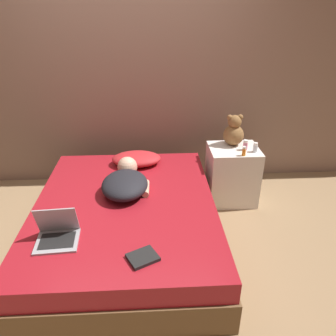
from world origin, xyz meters
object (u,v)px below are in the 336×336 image
object	(u,v)px
person_lying	(126,181)
laptop	(57,233)
book	(143,257)
bottle_pink	(245,145)
pillow	(137,159)
bottle_clear	(255,147)
bottle_orange	(244,151)
teddy_bear	(234,132)

from	to	relation	value
person_lying	laptop	size ratio (longest dim) A/B	2.22
book	bottle_pink	bearing A→B (deg)	52.39
pillow	bottle_clear	xyz separation A→B (m)	(1.17, -0.14, 0.16)
laptop	bottle_orange	size ratio (longest dim) A/B	3.28
person_lying	bottle_pink	world-z (taller)	bottle_pink
pillow	bottle_clear	size ratio (longest dim) A/B	5.17
person_lying	teddy_bear	bearing A→B (deg)	29.51
teddy_bear	bottle_pink	xyz separation A→B (m)	(0.09, -0.14, -0.09)
bottle_orange	bottle_pink	distance (m)	0.14
book	bottle_orange	bearing A→B (deg)	50.76
person_lying	book	world-z (taller)	person_lying
pillow	laptop	bearing A→B (deg)	-113.87
laptop	bottle_pink	world-z (taller)	bottle_pink
laptop	teddy_bear	distance (m)	1.95
bottle_orange	bottle_clear	world-z (taller)	bottle_clear
book	pillow	bearing A→B (deg)	93.18
bottle_orange	bottle_pink	size ratio (longest dim) A/B	0.88
laptop	person_lying	bearing A→B (deg)	52.44
person_lying	book	xyz separation A→B (m)	(0.16, -0.88, -0.07)
person_lying	bottle_clear	distance (m)	1.31
laptop	bottle_orange	bearing A→B (deg)	27.51
teddy_bear	bottle_orange	size ratio (longest dim) A/B	3.48
person_lying	teddy_bear	world-z (taller)	teddy_bear
person_lying	laptop	world-z (taller)	laptop
person_lying	bottle_orange	world-z (taller)	bottle_orange
bottle_orange	book	world-z (taller)	bottle_orange
teddy_bear	bottle_pink	bearing A→B (deg)	-57.53
pillow	bottle_orange	bearing A→B (deg)	-12.11
laptop	bottle_clear	distance (m)	1.98
person_lying	bottle_orange	bearing A→B (deg)	16.31
bottle_pink	book	distance (m)	1.66
bottle_clear	book	xyz separation A→B (m)	(-1.09, -1.25, -0.21)
bottle_pink	person_lying	bearing A→B (deg)	-160.03
teddy_bear	book	bearing A→B (deg)	-122.32
person_lying	bottle_pink	size ratio (longest dim) A/B	6.41
bottle_clear	person_lying	bearing A→B (deg)	-163.50
laptop	bottle_pink	distance (m)	1.93
pillow	book	bearing A→B (deg)	-86.82
bottle_orange	bottle_clear	size ratio (longest dim) A/B	0.96
teddy_bear	bottle_orange	bearing A→B (deg)	-81.31
book	teddy_bear	bearing A→B (deg)	57.68
person_lying	bottle_pink	bearing A→B (deg)	21.72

